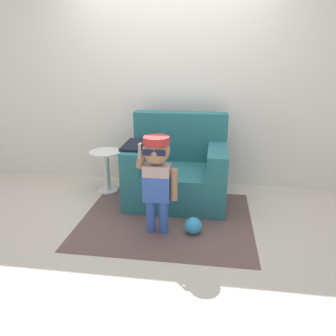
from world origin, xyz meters
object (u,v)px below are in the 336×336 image
toy_ball (193,226)px  side_table (107,167)px  armchair (177,170)px  person_child (157,170)px

toy_ball → side_table: bearing=142.1°
armchair → toy_ball: 0.87m
person_child → side_table: (-0.79, 0.90, -0.32)m
person_child → armchair: bearing=83.0°
side_table → toy_ball: 1.45m
armchair → person_child: armchair is taller
person_child → side_table: 1.24m
person_child → toy_ball: person_child is taller
armchair → side_table: bearing=173.9°
side_table → toy_ball: (1.13, -0.88, -0.23)m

